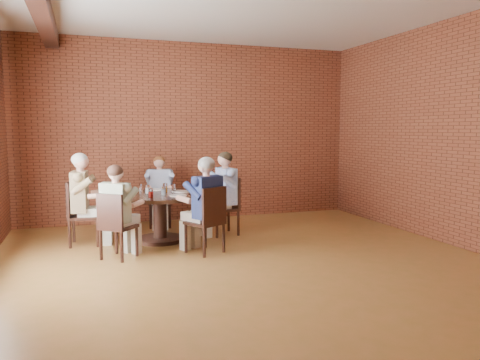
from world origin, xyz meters
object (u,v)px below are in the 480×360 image
object	(u,v)px
chair_b	(160,199)
diner_c	(84,199)
chair_d	(115,223)
diner_a	(223,194)
diner_b	(160,192)
chair_c	(78,211)
dining_table	(160,208)
diner_d	(118,212)
chair_a	(228,203)
chair_e	(209,218)
diner_e	(205,205)
smartphone	(193,194)

from	to	relation	value
chair_b	diner_c	bearing A→B (deg)	-132.55
diner_c	chair_d	world-z (taller)	diner_c
diner_a	diner_c	bearing A→B (deg)	-97.46
diner_b	chair_c	distance (m)	1.68
dining_table	diner_d	distance (m)	1.06
chair_a	diner_c	world-z (taller)	diner_c
diner_d	chair_e	size ratio (longest dim) A/B	1.34
chair_a	diner_e	xyz separation A→B (m)	(-0.66, -1.04, 0.16)
diner_a	diner_d	distance (m)	1.99
smartphone	chair_b	bearing A→B (deg)	88.01
dining_table	diner_b	xyz separation A→B (m)	(0.17, 1.10, 0.11)
diner_a	chair_e	xyz separation A→B (m)	(-0.53, -1.10, -0.17)
chair_b	diner_b	world-z (taller)	diner_b
diner_d	diner_e	xyz separation A→B (m)	(1.18, -0.09, 0.04)
chair_e	smartphone	world-z (taller)	chair_e
chair_a	diner_b	size ratio (longest dim) A/B	0.76
dining_table	chair_c	size ratio (longest dim) A/B	1.50
chair_c	diner_d	distance (m)	1.09
dining_table	diner_e	xyz separation A→B (m)	(0.49, -0.89, 0.15)
chair_c	diner_d	size ratio (longest dim) A/B	0.76
diner_c	chair_e	bearing A→B (deg)	-116.62
chair_a	diner_d	distance (m)	2.08
diner_a	diner_b	xyz separation A→B (m)	(-0.89, 0.96, -0.05)
dining_table	chair_b	distance (m)	1.19
diner_a	chair_b	xyz separation A→B (m)	(-0.88, 1.04, -0.19)
chair_a	chair_e	xyz separation A→B (m)	(-0.62, -1.12, -0.00)
chair_b	chair_d	size ratio (longest dim) A/B	1.00
diner_c	smartphone	world-z (taller)	diner_c
diner_a	diner_e	size ratio (longest dim) A/B	1.01
chair_a	diner_b	xyz separation A→B (m)	(-0.99, 0.95, 0.12)
diner_d	diner_b	bearing A→B (deg)	-73.69
diner_b	chair_d	size ratio (longest dim) A/B	1.40
chair_e	diner_e	size ratio (longest dim) A/B	0.70
chair_a	smartphone	world-z (taller)	chair_a
diner_b	diner_d	xyz separation A→B (m)	(-0.86, -1.90, 0.00)
chair_a	diner_d	world-z (taller)	diner_d
chair_d	chair_e	world-z (taller)	chair_e
chair_b	chair_e	bearing A→B (deg)	-71.78
dining_table	chair_a	bearing A→B (deg)	7.34
chair_a	diner_e	world-z (taller)	diner_e
chair_e	diner_c	bearing A→B (deg)	-62.90
diner_c	chair_d	bearing A→B (deg)	-152.09
chair_a	chair_d	xyz separation A→B (m)	(-1.89, -1.01, -0.02)
chair_a	chair_d	distance (m)	2.15
diner_c	smartphone	distance (m)	1.63
dining_table	diner_b	world-z (taller)	diner_b
chair_c	diner_a	bearing A→B (deg)	-83.16
chair_d	chair_e	size ratio (longest dim) A/B	0.95
diner_b	dining_table	bearing A→B (deg)	-90.00
diner_b	diner_a	bearing A→B (deg)	-38.24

